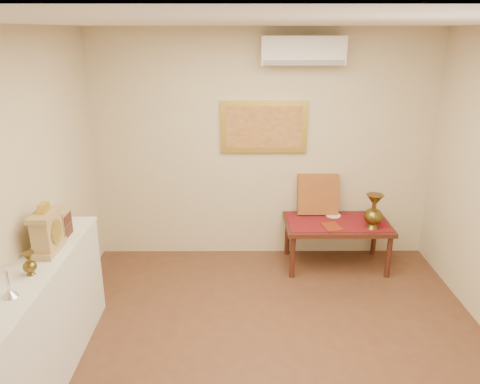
{
  "coord_description": "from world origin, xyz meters",
  "views": [
    {
      "loc": [
        -0.3,
        -3.11,
        2.66
      ],
      "look_at": [
        -0.28,
        1.15,
        1.18
      ],
      "focal_mm": 35.0,
      "sensor_mm": 36.0,
      "label": 1
    }
  ],
  "objects_px": {
    "mantel_clock": "(47,231)",
    "low_table": "(337,227)",
    "display_ledge": "(43,324)",
    "wooden_chest": "(59,223)",
    "brass_urn_tall": "(374,208)"
  },
  "relations": [
    {
      "from": "mantel_clock",
      "to": "wooden_chest",
      "type": "distance_m",
      "value": 0.29
    },
    {
      "from": "mantel_clock",
      "to": "display_ledge",
      "type": "bearing_deg",
      "value": -93.57
    },
    {
      "from": "display_ledge",
      "to": "wooden_chest",
      "type": "height_order",
      "value": "wooden_chest"
    },
    {
      "from": "brass_urn_tall",
      "to": "display_ledge",
      "type": "distance_m",
      "value": 3.49
    },
    {
      "from": "brass_urn_tall",
      "to": "low_table",
      "type": "height_order",
      "value": "brass_urn_tall"
    },
    {
      "from": "display_ledge",
      "to": "low_table",
      "type": "distance_m",
      "value": 3.27
    },
    {
      "from": "mantel_clock",
      "to": "low_table",
      "type": "distance_m",
      "value": 3.18
    },
    {
      "from": "display_ledge",
      "to": "wooden_chest",
      "type": "bearing_deg",
      "value": 89.32
    },
    {
      "from": "mantel_clock",
      "to": "wooden_chest",
      "type": "height_order",
      "value": "mantel_clock"
    },
    {
      "from": "low_table",
      "to": "brass_urn_tall",
      "type": "bearing_deg",
      "value": -26.69
    },
    {
      "from": "display_ledge",
      "to": "low_table",
      "type": "bearing_deg",
      "value": 35.1
    },
    {
      "from": "brass_urn_tall",
      "to": "wooden_chest",
      "type": "relative_size",
      "value": 1.96
    },
    {
      "from": "low_table",
      "to": "wooden_chest",
      "type": "bearing_deg",
      "value": -153.59
    },
    {
      "from": "low_table",
      "to": "mantel_clock",
      "type": "bearing_deg",
      "value": -148.85
    },
    {
      "from": "display_ledge",
      "to": "low_table",
      "type": "xyz_separation_m",
      "value": [
        2.67,
        1.88,
        -0.01
      ]
    }
  ]
}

